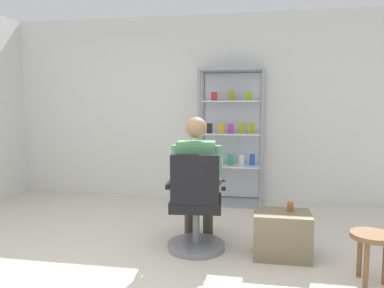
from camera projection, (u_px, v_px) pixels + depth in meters
name	position (u px, v px, depth m)	size (l,w,h in m)	color
back_wall	(206.00, 108.00, 5.48)	(6.00, 0.10, 2.70)	silver
display_cabinet_main	(231.00, 136.00, 5.22)	(0.90, 0.45, 1.90)	gray
office_chair	(196.00, 211.00, 3.52)	(0.59, 0.56, 0.96)	slate
seated_shopkeeper	(197.00, 175.00, 3.64)	(0.51, 0.59, 1.29)	#3F382D
storage_crate	(282.00, 235.00, 3.41)	(0.51, 0.37, 0.42)	#72664C
tea_glass	(290.00, 207.00, 3.42)	(0.06, 0.06, 0.09)	brown
wooden_stool	(371.00, 243.00, 2.89)	(0.32, 0.32, 0.41)	brown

